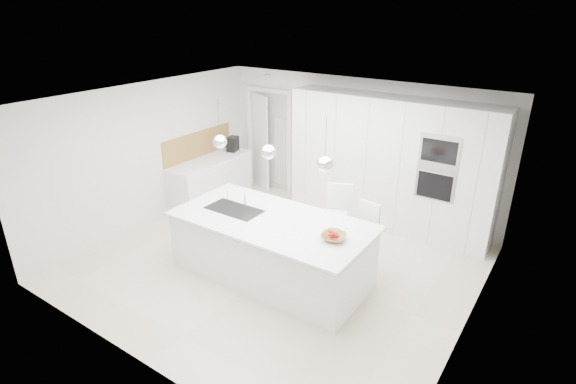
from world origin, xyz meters
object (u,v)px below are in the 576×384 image
Objects in this scene: fruit_bowl at (333,237)px; island_base at (270,250)px; bar_stool_left at (334,225)px; espresso_machine at (233,144)px; bar_stool_right at (363,241)px.

island_base is at bearing -179.22° from fruit_bowl.
bar_stool_left is at bearing 118.06° from fruit_bowl.
espresso_machine is 0.24× the size of bar_stool_left.
espresso_machine is at bearing 171.60° from bar_stool_right.
fruit_bowl is at bearing -48.05° from espresso_machine.
bar_stool_left is (-0.47, 0.89, -0.33)m from fruit_bowl.
espresso_machine is at bearing 148.67° from fruit_bowl.
bar_stool_left reaches higher than fruit_bowl.
island_base is 2.31× the size of bar_stool_left.
island_base is 9.58× the size of espresso_machine.
bar_stool_left is at bearing -39.12° from espresso_machine.
espresso_machine is at bearing 132.91° from bar_stool_left.
bar_stool_right is at bearing 36.14° from island_base.
island_base is at bearing -131.43° from bar_stool_right.
bar_stool_right reaches higher than island_base.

